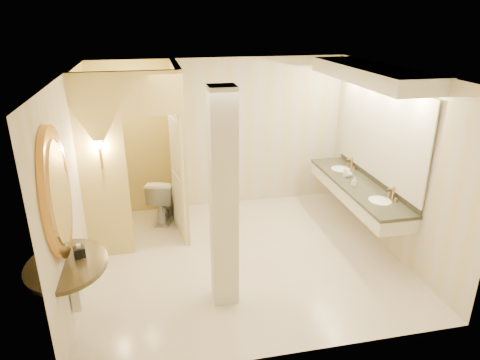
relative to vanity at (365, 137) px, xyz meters
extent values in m
plane|color=silver|center=(-1.98, -0.40, -1.63)|extent=(4.50, 4.50, 0.00)
plane|color=white|center=(-1.98, -0.40, 1.07)|extent=(4.50, 4.50, 0.00)
cube|color=beige|center=(-1.98, 1.60, -0.28)|extent=(4.50, 0.02, 2.70)
cube|color=beige|center=(-1.98, -2.40, -0.28)|extent=(4.50, 0.02, 2.70)
cube|color=beige|center=(-4.23, -0.40, -0.28)|extent=(0.02, 4.00, 2.70)
cube|color=beige|center=(0.27, -0.40, -0.28)|extent=(0.02, 4.00, 2.70)
cube|color=#F3E37F|center=(-2.78, 0.85, -0.28)|extent=(0.10, 1.50, 2.70)
cube|color=#F3E37F|center=(-3.90, 0.10, -0.28)|extent=(0.65, 0.10, 2.70)
cube|color=#F3E37F|center=(-3.18, 0.10, 0.77)|extent=(0.80, 0.10, 0.60)
cube|color=beige|center=(-2.84, 0.49, -0.58)|extent=(0.18, 0.80, 2.10)
cylinder|color=#BF843D|center=(-3.90, 0.03, -0.08)|extent=(0.03, 0.03, 0.30)
cone|color=beige|center=(-3.90, 0.03, 0.12)|extent=(0.14, 0.14, 0.14)
cube|color=beige|center=(-0.03, 0.00, -0.90)|extent=(0.60, 2.52, 0.24)
cube|color=black|center=(-0.03, 0.00, -0.78)|extent=(0.64, 2.56, 0.05)
cube|color=black|center=(0.25, 0.00, -0.71)|extent=(0.03, 2.52, 0.10)
ellipsoid|color=white|center=(-0.03, -0.68, -0.80)|extent=(0.40, 0.44, 0.15)
cylinder|color=#BF843D|center=(0.17, -0.68, -0.67)|extent=(0.03, 0.03, 0.22)
ellipsoid|color=white|center=(-0.03, 0.68, -0.80)|extent=(0.40, 0.44, 0.15)
cylinder|color=#BF843D|center=(0.17, 0.68, -0.67)|extent=(0.03, 0.03, 0.22)
cube|color=white|center=(0.25, 0.00, 0.07)|extent=(0.03, 2.52, 1.40)
cube|color=beige|center=(-0.03, 0.00, 0.96)|extent=(0.75, 2.72, 0.22)
cylinder|color=black|center=(-4.21, -1.50, -0.78)|extent=(1.09, 1.09, 0.05)
cube|color=beige|center=(-4.17, -1.50, -1.08)|extent=(0.10, 0.10, 0.60)
cylinder|color=gold|center=(-4.19, -1.50, 0.07)|extent=(0.07, 1.09, 1.09)
cylinder|color=white|center=(-4.15, -1.50, 0.07)|extent=(0.02, 0.87, 0.87)
cube|color=beige|center=(-2.43, -1.30, -0.28)|extent=(0.30, 0.30, 2.70)
cube|color=black|center=(-4.08, -1.40, -0.70)|extent=(0.14, 0.14, 0.11)
imported|color=white|center=(-3.08, 1.11, -1.23)|extent=(0.64, 0.87, 0.79)
imported|color=beige|center=(-0.15, -0.08, -0.69)|extent=(0.07, 0.07, 0.13)
imported|color=silver|center=(-0.06, 0.29, -0.69)|extent=(0.11, 0.11, 0.13)
imported|color=#C6B28C|center=(-0.12, 0.30, -0.66)|extent=(0.08, 0.08, 0.18)
camera|label=1|loc=(-3.18, -5.79, 1.80)|focal=32.00mm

